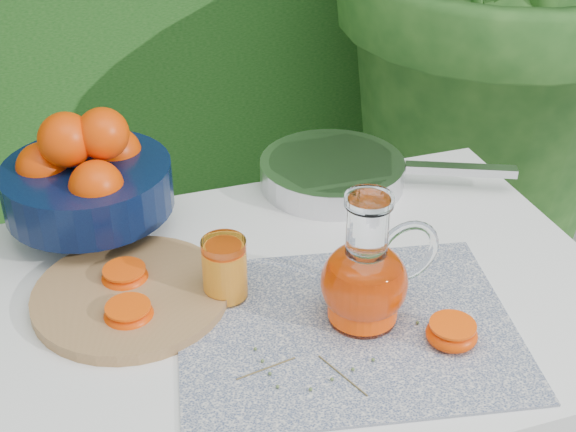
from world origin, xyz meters
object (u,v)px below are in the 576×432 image
object	(u,v)px
white_table	(292,335)
cutting_board	(131,295)
saute_pan	(334,171)
juice_pitcher	(366,278)
fruit_bowl	(86,176)

from	to	relation	value
white_table	cutting_board	bearing A→B (deg)	164.94
cutting_board	saute_pan	xyz separation A→B (m)	(0.42, 0.23, 0.02)
white_table	cutting_board	size ratio (longest dim) A/B	3.36
juice_pitcher	saute_pan	size ratio (longest dim) A/B	0.42
saute_pan	juice_pitcher	bearing A→B (deg)	-104.98
fruit_bowl	white_table	bearing A→B (deg)	-47.12
fruit_bowl	saute_pan	bearing A→B (deg)	1.43
fruit_bowl	juice_pitcher	size ratio (longest dim) A/B	1.55
white_table	fruit_bowl	bearing A→B (deg)	132.88
cutting_board	fruit_bowl	bearing A→B (deg)	97.66
fruit_bowl	juice_pitcher	world-z (taller)	fruit_bowl
cutting_board	white_table	bearing A→B (deg)	-15.06
cutting_board	saute_pan	size ratio (longest dim) A/B	0.60
fruit_bowl	saute_pan	distance (m)	0.46
cutting_board	juice_pitcher	bearing A→B (deg)	-25.94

